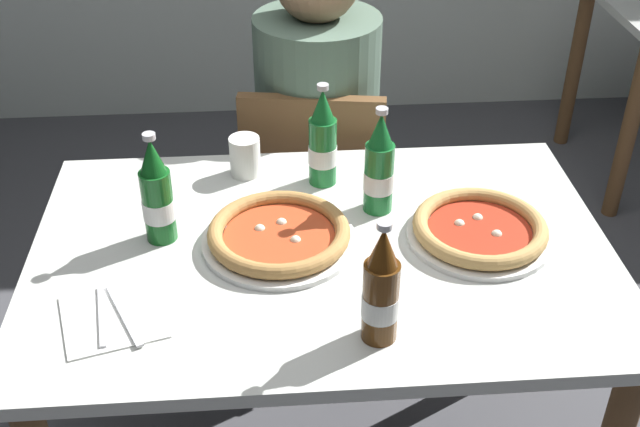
{
  "coord_description": "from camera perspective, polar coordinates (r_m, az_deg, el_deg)",
  "views": [
    {
      "loc": [
        -0.1,
        -1.32,
        1.72
      ],
      "look_at": [
        0.0,
        0.05,
        0.8
      ],
      "focal_mm": 44.53,
      "sensor_mm": 36.0,
      "label": 1
    }
  ],
  "objects": [
    {
      "name": "dining_table_main",
      "position": [
        1.71,
        0.13,
        -5.5
      ],
      "size": [
        1.2,
        0.8,
        0.75
      ],
      "color": "silver",
      "rests_on": "ground_plane"
    },
    {
      "name": "paper_cup",
      "position": [
        1.87,
        -5.41,
        4.13
      ],
      "size": [
        0.07,
        0.07,
        0.09
      ],
      "primitive_type": "cylinder",
      "color": "white",
      "rests_on": "dining_table_main"
    },
    {
      "name": "diner_seated",
      "position": [
        2.29,
        -0.19,
        4.08
      ],
      "size": [
        0.34,
        0.34,
        1.21
      ],
      "color": "#2D3342",
      "rests_on": "ground_plane"
    },
    {
      "name": "pizza_marinara_far",
      "position": [
        1.69,
        11.4,
        -1.14
      ],
      "size": [
        0.3,
        0.3,
        0.04
      ],
      "color": "white",
      "rests_on": "dining_table_main"
    },
    {
      "name": "beer_bottle_left",
      "position": [
        1.71,
        4.27,
        3.26
      ],
      "size": [
        0.07,
        0.07,
        0.25
      ],
      "color": "#196B2D",
      "rests_on": "dining_table_main"
    },
    {
      "name": "beer_bottle_center",
      "position": [
        1.8,
        0.19,
        5.13
      ],
      "size": [
        0.07,
        0.07,
        0.25
      ],
      "color": "#196B2D",
      "rests_on": "dining_table_main"
    },
    {
      "name": "pizza_margherita_near",
      "position": [
        1.64,
        -2.96,
        -1.56
      ],
      "size": [
        0.32,
        0.32,
        0.04
      ],
      "color": "white",
      "rests_on": "dining_table_main"
    },
    {
      "name": "chair_behind_table",
      "position": [
        2.3,
        -0.35,
        1.25
      ],
      "size": [
        0.45,
        0.45,
        0.85
      ],
      "rotation": [
        0.0,
        0.0,
        2.99
      ],
      "color": "brown",
      "rests_on": "ground_plane"
    },
    {
      "name": "napkin_with_cutlery",
      "position": [
        1.52,
        -14.63,
        -7.19
      ],
      "size": [
        0.22,
        0.22,
        0.01
      ],
      "color": "white",
      "rests_on": "dining_table_main"
    },
    {
      "name": "beer_bottle_right",
      "position": [
        1.37,
        4.4,
        -5.57
      ],
      "size": [
        0.07,
        0.07,
        0.25
      ],
      "color": "#512D0F",
      "rests_on": "dining_table_main"
    },
    {
      "name": "beer_bottle_extra",
      "position": [
        1.64,
        -11.63,
        1.24
      ],
      "size": [
        0.07,
        0.07,
        0.25
      ],
      "color": "#14591E",
      "rests_on": "dining_table_main"
    }
  ]
}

